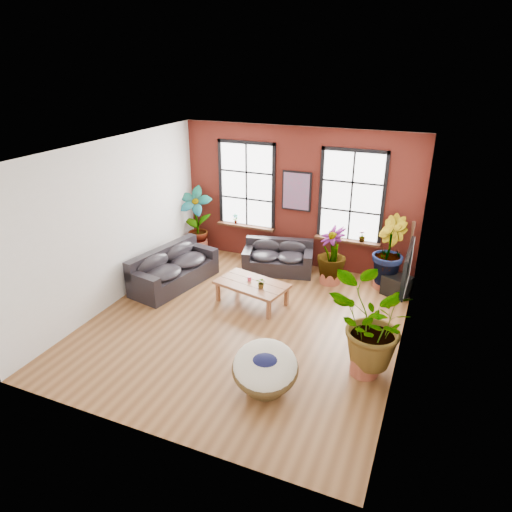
# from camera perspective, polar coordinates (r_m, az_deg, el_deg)

# --- Properties ---
(room) EXTENTS (6.04, 6.54, 3.54)m
(room) POSITION_cam_1_polar(r_m,az_deg,el_deg) (8.71, -1.15, 1.89)
(room) COLOR brown
(room) RESTS_ON ground
(sofa_back) EXTENTS (1.85, 1.21, 0.78)m
(sofa_back) POSITION_cam_1_polar(r_m,az_deg,el_deg) (11.44, 2.79, -0.23)
(sofa_back) COLOR black
(sofa_back) RESTS_ON ground
(sofa_left) EXTENTS (1.33, 2.33, 0.87)m
(sofa_left) POSITION_cam_1_polar(r_m,az_deg,el_deg) (10.92, -10.39, -1.59)
(sofa_left) COLOR black
(sofa_left) RESTS_ON ground
(coffee_table) EXTENTS (1.67, 1.18, 0.59)m
(coffee_table) POSITION_cam_1_polar(r_m,az_deg,el_deg) (9.90, -0.51, -3.67)
(coffee_table) COLOR brown
(coffee_table) RESTS_ON ground
(papasan_chair) EXTENTS (1.36, 1.36, 0.80)m
(papasan_chair) POSITION_cam_1_polar(r_m,az_deg,el_deg) (7.49, 1.15, -13.82)
(papasan_chair) COLOR brown
(papasan_chair) RESTS_ON ground
(poster) EXTENTS (0.74, 0.06, 0.98)m
(poster) POSITION_cam_1_polar(r_m,az_deg,el_deg) (11.35, 5.08, 8.07)
(poster) COLOR black
(poster) RESTS_ON room
(tv_wall_unit) EXTENTS (0.13, 1.86, 1.20)m
(tv_wall_unit) POSITION_cam_1_polar(r_m,az_deg,el_deg) (8.57, 18.40, -1.24)
(tv_wall_unit) COLOR black
(tv_wall_unit) RESTS_ON room
(media_box) EXTENTS (0.71, 0.66, 0.47)m
(media_box) POSITION_cam_1_polar(r_m,az_deg,el_deg) (10.80, 17.18, -3.54)
(media_box) COLOR black
(media_box) RESTS_ON ground
(pot_back_left) EXTENTS (0.69, 0.69, 0.40)m
(pot_back_left) POSITION_cam_1_polar(r_m,az_deg,el_deg) (12.63, -7.27, 1.21)
(pot_back_left) COLOR #9E4A33
(pot_back_left) RESTS_ON ground
(pot_back_right) EXTENTS (0.51, 0.51, 0.34)m
(pot_back_right) POSITION_cam_1_polar(r_m,az_deg,el_deg) (11.10, 15.62, -2.96)
(pot_back_right) COLOR #9E4A33
(pot_back_right) RESTS_ON ground
(pot_right_wall) EXTENTS (0.56, 0.56, 0.35)m
(pot_right_wall) POSITION_cam_1_polar(r_m,az_deg,el_deg) (8.17, 13.38, -13.05)
(pot_right_wall) COLOR #9E4A33
(pot_right_wall) RESTS_ON ground
(pot_mid) EXTENTS (0.55, 0.55, 0.36)m
(pot_mid) POSITION_cam_1_polar(r_m,az_deg,el_deg) (11.04, 9.23, -2.45)
(pot_mid) COLOR #9E4A33
(pot_mid) RESTS_ON ground
(floor_plant_back_left) EXTENTS (1.01, 0.79, 1.71)m
(floor_plant_back_left) POSITION_cam_1_polar(r_m,az_deg,el_deg) (12.32, -7.50, 4.62)
(floor_plant_back_left) COLOR #1C4311
(floor_plant_back_left) RESTS_ON ground
(floor_plant_back_right) EXTENTS (0.92, 1.04, 1.58)m
(floor_plant_back_right) POSITION_cam_1_polar(r_m,az_deg,el_deg) (10.81, 16.15, 0.74)
(floor_plant_back_right) COLOR #1C4311
(floor_plant_back_right) RESTS_ON ground
(floor_plant_right_wall) EXTENTS (1.67, 1.55, 1.54)m
(floor_plant_right_wall) POSITION_cam_1_polar(r_m,az_deg,el_deg) (7.78, 14.03, -8.46)
(floor_plant_right_wall) COLOR #1C4311
(floor_plant_right_wall) RESTS_ON ground
(floor_plant_mid) EXTENTS (0.99, 0.99, 1.26)m
(floor_plant_mid) POSITION_cam_1_polar(r_m,az_deg,el_deg) (10.81, 9.46, 0.40)
(floor_plant_mid) COLOR #1C4311
(floor_plant_mid) RESTS_ON ground
(table_plant) EXTENTS (0.23, 0.20, 0.24)m
(table_plant) POSITION_cam_1_polar(r_m,az_deg,el_deg) (9.61, 0.68, -3.38)
(table_plant) COLOR #1C4311
(table_plant) RESTS_ON coffee_table
(sill_plant_left) EXTENTS (0.17, 0.17, 0.27)m
(sill_plant_left) POSITION_cam_1_polar(r_m,az_deg,el_deg) (12.15, -2.59, 4.68)
(sill_plant_left) COLOR #1C4311
(sill_plant_left) RESTS_ON room
(sill_plant_right) EXTENTS (0.19, 0.19, 0.27)m
(sill_plant_right) POSITION_cam_1_polar(r_m,az_deg,el_deg) (11.21, 13.12, 2.42)
(sill_plant_right) COLOR #1C4311
(sill_plant_right) RESTS_ON room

